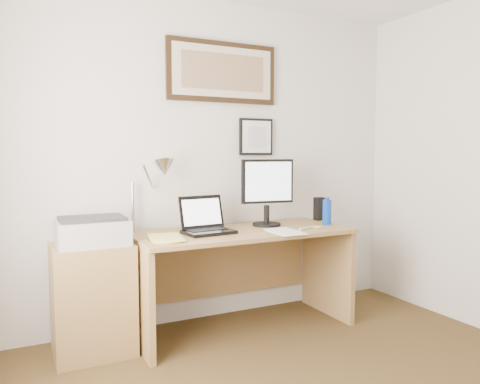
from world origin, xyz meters
TOP-DOWN VIEW (x-y plane):
  - wall_back at (0.00, 2.00)m, footprint 3.50×0.02m
  - side_cabinet at (-0.92, 1.68)m, footprint 0.50×0.40m
  - water_bottle at (0.87, 1.56)m, footprint 0.07×0.07m
  - bottle_cap at (0.87, 1.56)m, footprint 0.04×0.04m
  - speaker at (0.97, 1.80)m, footprint 0.09×0.08m
  - paper_sheet_a at (0.38, 1.40)m, footprint 0.21×0.30m
  - paper_sheet_b at (0.40, 1.46)m, footprint 0.22×0.30m
  - sticky_pad at (0.71, 1.47)m, footprint 0.09×0.09m
  - marker_pen at (0.59, 1.45)m, footprint 0.14×0.06m
  - book at (-0.58, 1.53)m, footprint 0.25×0.32m
  - desk at (0.15, 1.72)m, footprint 1.60×0.70m
  - laptop at (-0.13, 1.65)m, footprint 0.36×0.32m
  - lcd_monitor at (0.41, 1.72)m, footprint 0.42×0.22m
  - printer at (-0.91, 1.67)m, footprint 0.44×0.34m
  - desk_lamp at (-0.41, 1.81)m, footprint 0.29×0.27m
  - picture_large at (0.15, 1.97)m, footprint 0.92×0.04m
  - picture_small at (0.45, 1.97)m, footprint 0.30×0.03m

SIDE VIEW (x-z plane):
  - side_cabinet at x=-0.92m, z-range 0.00..0.73m
  - desk at x=0.15m, z-range 0.14..0.89m
  - paper_sheet_a at x=0.38m, z-range 0.75..0.75m
  - paper_sheet_b at x=0.40m, z-range 0.75..0.75m
  - sticky_pad at x=0.71m, z-range 0.75..0.76m
  - marker_pen at x=0.59m, z-range 0.75..0.77m
  - book at x=-0.58m, z-range 0.75..0.77m
  - laptop at x=-0.13m, z-range 0.68..0.94m
  - printer at x=-0.91m, z-range 0.73..0.91m
  - speaker at x=0.97m, z-range 0.75..0.94m
  - water_bottle at x=0.87m, z-range 0.75..0.95m
  - bottle_cap at x=0.87m, z-range 0.95..0.97m
  - lcd_monitor at x=0.41m, z-range 0.78..1.30m
  - desk_lamp at x=-0.41m, z-range 0.92..1.45m
  - wall_back at x=0.00m, z-range 0.00..2.50m
  - picture_small at x=0.45m, z-range 1.30..1.60m
  - picture_large at x=0.15m, z-range 1.72..2.19m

